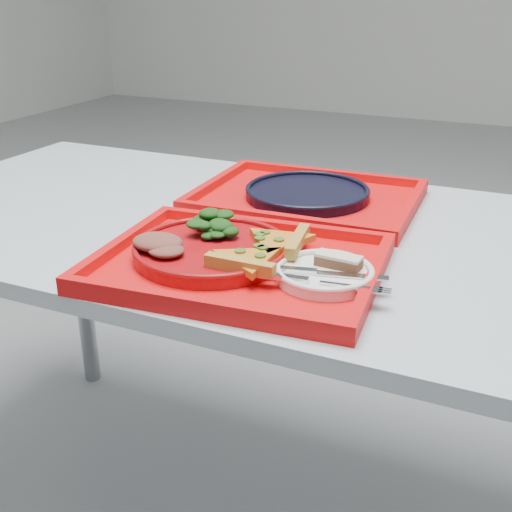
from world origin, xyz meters
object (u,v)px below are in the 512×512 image
at_px(tray_far, 307,200).
at_px(dessert_bar, 339,261).
at_px(dinner_plate, 212,251).
at_px(navy_plate, 307,194).
at_px(tray_main, 239,268).

bearing_deg(tray_far, dessert_bar, -64.84).
bearing_deg(tray_far, dinner_plate, -97.82).
height_order(tray_far, navy_plate, navy_plate).
distance_m(tray_far, navy_plate, 0.01).
relative_size(navy_plate, dessert_bar, 3.54).
height_order(tray_main, tray_far, same).
relative_size(tray_far, navy_plate, 1.73).
height_order(tray_far, dessert_bar, dessert_bar).
xyz_separation_m(tray_far, navy_plate, (-0.00, 0.00, 0.01)).
distance_m(tray_main, tray_far, 0.37).
bearing_deg(dinner_plate, navy_plate, 84.09).
bearing_deg(dessert_bar, tray_main, -165.91).
bearing_deg(dinner_plate, tray_main, -10.30).
bearing_deg(dessert_bar, tray_far, 121.75).
relative_size(tray_far, dinner_plate, 1.73).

